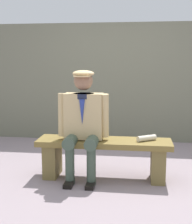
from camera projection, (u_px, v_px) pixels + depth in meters
The scene contains 5 objects.
ground_plane at pixel (104, 178), 4.05m from camera, with size 30.00×30.00×0.00m, color gray.
bench at pixel (104, 152), 3.99m from camera, with size 1.67×0.43×0.50m.
seated_man at pixel (83, 119), 3.91m from camera, with size 0.64×0.56×1.36m.
rolled_magazine at pixel (147, 138), 3.91m from camera, with size 0.07×0.07×0.25m, color beige.
stadium_wall at pixel (116, 83), 5.93m from camera, with size 12.00×0.24×2.16m, color #686A56.
Camera 1 is at (-0.41, 3.85, 1.46)m, focal length 50.97 mm.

